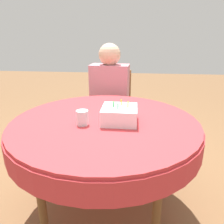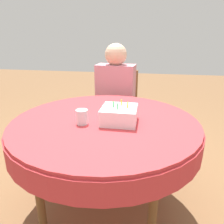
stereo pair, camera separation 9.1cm
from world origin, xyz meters
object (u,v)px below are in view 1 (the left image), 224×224
object	(u,v)px
chair	(111,109)
person	(109,91)
birthday_cake	(119,115)
drinking_glass	(82,118)

from	to	relation	value
chair	person	world-z (taller)	person
chair	birthday_cake	world-z (taller)	chair
chair	birthday_cake	size ratio (longest dim) A/B	4.03
person	drinking_glass	distance (m)	0.91
birthday_cake	drinking_glass	bearing A→B (deg)	-163.78
drinking_glass	birthday_cake	bearing A→B (deg)	16.22
chair	drinking_glass	bearing A→B (deg)	-89.41
chair	birthday_cake	distance (m)	0.99
drinking_glass	person	bearing A→B (deg)	86.25
person	birthday_cake	bearing A→B (deg)	-74.76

